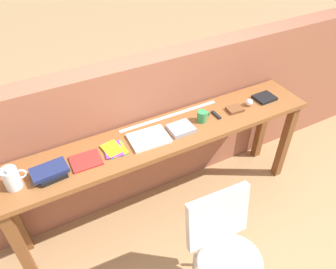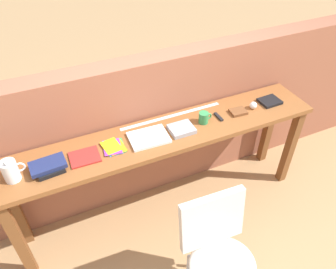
% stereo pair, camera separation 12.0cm
% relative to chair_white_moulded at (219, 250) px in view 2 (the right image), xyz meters
% --- Properties ---
extents(ground_plane, '(40.00, 40.00, 0.00)m').
position_rel_chair_white_moulded_xyz_m(ground_plane, '(-0.00, 0.54, -0.53)').
color(ground_plane, tan).
extents(brick_wall_back, '(6.00, 0.20, 1.34)m').
position_rel_chair_white_moulded_xyz_m(brick_wall_back, '(-0.00, 1.18, 0.14)').
color(brick_wall_back, '#9E5B42').
rests_on(brick_wall_back, ground).
extents(sideboard, '(2.50, 0.44, 0.88)m').
position_rel_chair_white_moulded_xyz_m(sideboard, '(-0.00, 0.84, 0.21)').
color(sideboard, brown).
rests_on(sideboard, ground).
extents(chair_white_moulded, '(0.46, 0.47, 0.89)m').
position_rel_chair_white_moulded_xyz_m(chair_white_moulded, '(0.00, 0.00, 0.00)').
color(chair_white_moulded, silver).
rests_on(chair_white_moulded, ground).
extents(pitcher_white, '(0.14, 0.10, 0.18)m').
position_rel_chair_white_moulded_xyz_m(pitcher_white, '(-1.08, 0.81, 0.43)').
color(pitcher_white, white).
rests_on(pitcher_white, sideboard).
extents(book_stack_leftmost, '(0.24, 0.18, 0.06)m').
position_rel_chair_white_moulded_xyz_m(book_stack_leftmost, '(-0.86, 0.80, 0.38)').
color(book_stack_leftmost, black).
rests_on(book_stack_leftmost, sideboard).
extents(magazine_cycling, '(0.21, 0.17, 0.01)m').
position_rel_chair_white_moulded_xyz_m(magazine_cycling, '(-0.62, 0.82, 0.36)').
color(magazine_cycling, red).
rests_on(magazine_cycling, sideboard).
extents(pamphlet_pile_colourful, '(0.17, 0.18, 0.01)m').
position_rel_chair_white_moulded_xyz_m(pamphlet_pile_colourful, '(-0.41, 0.83, 0.36)').
color(pamphlet_pile_colourful, '#3399D8').
rests_on(pamphlet_pile_colourful, sideboard).
extents(book_open_centre, '(0.30, 0.23, 0.02)m').
position_rel_chair_white_moulded_xyz_m(book_open_centre, '(-0.14, 0.82, 0.36)').
color(book_open_centre, white).
rests_on(book_open_centre, sideboard).
extents(book_grey_hardcover, '(0.18, 0.16, 0.03)m').
position_rel_chair_white_moulded_xyz_m(book_grey_hardcover, '(0.12, 0.81, 0.37)').
color(book_grey_hardcover, '#9E9EA3').
rests_on(book_grey_hardcover, sideboard).
extents(mug, '(0.11, 0.08, 0.09)m').
position_rel_chair_white_moulded_xyz_m(mug, '(0.32, 0.83, 0.40)').
color(mug, '#338C4C').
rests_on(mug, sideboard).
extents(multitool_folded, '(0.03, 0.11, 0.02)m').
position_rel_chair_white_moulded_xyz_m(multitool_folded, '(0.46, 0.83, 0.36)').
color(multitool_folded, black).
rests_on(multitool_folded, sideboard).
extents(leather_journal_brown, '(0.14, 0.11, 0.02)m').
position_rel_chair_white_moulded_xyz_m(leather_journal_brown, '(0.64, 0.82, 0.37)').
color(leather_journal_brown, brown).
rests_on(leather_journal_brown, sideboard).
extents(sports_ball_small, '(0.06, 0.06, 0.06)m').
position_rel_chair_white_moulded_xyz_m(sports_ball_small, '(0.79, 0.83, 0.38)').
color(sports_ball_small, silver).
rests_on(sports_ball_small, sideboard).
extents(book_repair_rightmost, '(0.18, 0.15, 0.02)m').
position_rel_chair_white_moulded_xyz_m(book_repair_rightmost, '(0.97, 0.84, 0.37)').
color(book_repair_rightmost, black).
rests_on(book_repair_rightmost, sideboard).
extents(ruler_metal_back_edge, '(0.87, 0.03, 0.00)m').
position_rel_chair_white_moulded_xyz_m(ruler_metal_back_edge, '(0.13, 1.01, 0.35)').
color(ruler_metal_back_edge, silver).
rests_on(ruler_metal_back_edge, sideboard).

